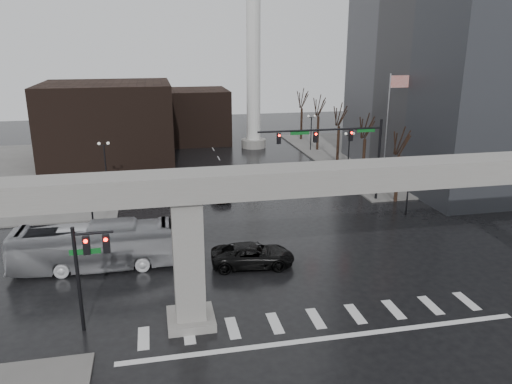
{
  "coord_description": "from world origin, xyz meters",
  "views": [
    {
      "loc": [
        -8.48,
        -24.8,
        15.2
      ],
      "look_at": [
        -1.3,
        9.42,
        4.5
      ],
      "focal_mm": 35.0,
      "sensor_mm": 36.0,
      "label": 1
    }
  ],
  "objects_px": {
    "pickup_truck": "(253,255)",
    "city_bus": "(97,246)",
    "signal_mast_arm": "(342,144)",
    "far_car": "(219,193)"
  },
  "relations": [
    {
      "from": "city_bus",
      "to": "signal_mast_arm",
      "type": "bearing_deg",
      "value": -62.91
    },
    {
      "from": "signal_mast_arm",
      "to": "pickup_truck",
      "type": "xyz_separation_m",
      "value": [
        -11.13,
        -12.28,
        -5.02
      ]
    },
    {
      "from": "far_car",
      "to": "pickup_truck",
      "type": "bearing_deg",
      "value": -100.2
    },
    {
      "from": "signal_mast_arm",
      "to": "city_bus",
      "type": "height_order",
      "value": "signal_mast_arm"
    },
    {
      "from": "far_car",
      "to": "signal_mast_arm",
      "type": "bearing_deg",
      "value": -26.97
    },
    {
      "from": "city_bus",
      "to": "far_car",
      "type": "xyz_separation_m",
      "value": [
        10.27,
        13.61,
        -0.96
      ]
    },
    {
      "from": "signal_mast_arm",
      "to": "city_bus",
      "type": "xyz_separation_m",
      "value": [
        -21.69,
        -10.39,
        -4.22
      ]
    },
    {
      "from": "pickup_truck",
      "to": "far_car",
      "type": "relative_size",
      "value": 1.53
    },
    {
      "from": "pickup_truck",
      "to": "city_bus",
      "type": "distance_m",
      "value": 10.75
    },
    {
      "from": "signal_mast_arm",
      "to": "far_car",
      "type": "distance_m",
      "value": 12.94
    }
  ]
}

